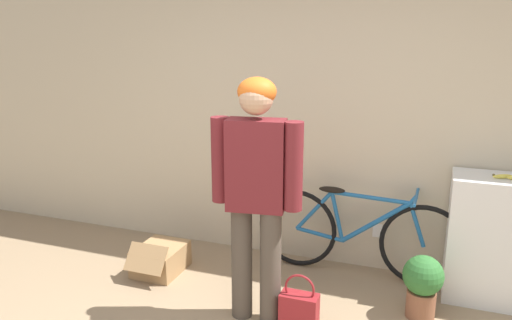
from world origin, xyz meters
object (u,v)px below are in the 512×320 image
(handbag, at_px, (299,310))
(bicycle, at_px, (357,234))
(potted_plant, at_px, (423,283))
(person, at_px, (256,183))
(cardboard_box, at_px, (160,259))

(handbag, bearing_deg, bicycle, 75.36)
(potted_plant, bearing_deg, person, -159.37)
(person, relative_size, potted_plant, 3.66)
(bicycle, relative_size, potted_plant, 3.70)
(handbag, xyz_separation_m, potted_plant, (0.78, 0.45, 0.12))
(handbag, distance_m, potted_plant, 0.91)
(bicycle, bearing_deg, person, -121.20)
(handbag, height_order, cardboard_box, handbag)
(cardboard_box, height_order, potted_plant, potted_plant)
(person, bearing_deg, bicycle, 48.63)
(bicycle, distance_m, potted_plant, 0.73)
(person, xyz_separation_m, cardboard_box, (-1.02, 0.39, -0.90))
(person, height_order, handbag, person)
(handbag, height_order, potted_plant, potted_plant)
(person, bearing_deg, potted_plant, 11.72)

